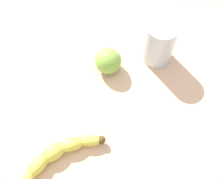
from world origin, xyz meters
The scene contains 4 objects.
wooden_tabletop centered at (0.00, 0.00, 1.50)cm, with size 120.00×120.00×3.00cm, color #D4AC90.
banana centered at (-18.51, 2.42, 4.82)cm, with size 19.49×15.06×3.65cm.
smoothie_glass centered at (16.64, -12.39, 9.05)cm, with size 8.07×8.07×12.70cm.
green_apple_fruit centered at (8.79, -0.95, 6.50)cm, with size 6.99×6.99×6.99cm, color #84B747.
Camera 1 is at (-30.06, -14.97, 68.19)cm, focal length 45.00 mm.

